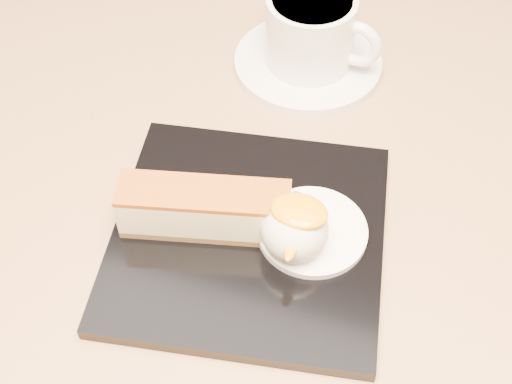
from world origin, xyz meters
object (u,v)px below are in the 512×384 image
(table, at_px, (212,277))
(cheesecake, at_px, (205,209))
(saucer, at_px, (308,63))
(dessert_plate, at_px, (248,236))
(ice_cream_scoop, at_px, (295,230))
(coffee_cup, at_px, (312,30))

(table, height_order, cheesecake, cheesecake)
(table, xyz_separation_m, saucer, (0.05, 0.18, 0.16))
(dessert_plate, height_order, ice_cream_scoop, ice_cream_scoop)
(coffee_cup, bearing_deg, table, -97.81)
(dessert_plate, height_order, coffee_cup, coffee_cup)
(ice_cream_scoop, bearing_deg, cheesecake, 180.00)
(table, distance_m, coffee_cup, 0.27)
(dessert_plate, xyz_separation_m, saucer, (-0.01, 0.23, -0.00))
(ice_cream_scoop, distance_m, saucer, 0.24)
(cheesecake, height_order, saucer, cheesecake)
(table, bearing_deg, cheesecake, -65.58)
(dessert_plate, bearing_deg, cheesecake, -171.87)
(dessert_plate, height_order, saucer, dessert_plate)
(dessert_plate, relative_size, ice_cream_scoop, 4.16)
(coffee_cup, bearing_deg, ice_cream_scoop, -70.46)
(saucer, xyz_separation_m, coffee_cup, (0.00, -0.00, 0.04))
(saucer, relative_size, coffee_cup, 1.28)
(table, relative_size, coffee_cup, 6.81)
(table, distance_m, saucer, 0.24)
(cheesecake, bearing_deg, saucer, 70.96)
(cheesecake, height_order, coffee_cup, coffee_cup)
(table, height_order, dessert_plate, dessert_plate)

